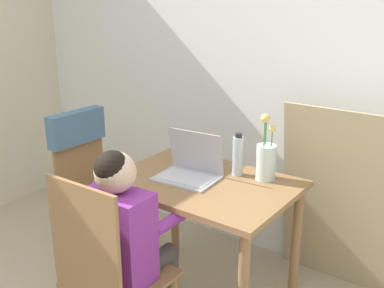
{
  "coord_description": "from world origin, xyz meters",
  "views": [
    {
      "loc": [
        1.01,
        -0.23,
        1.62
      ],
      "look_at": [
        -0.29,
        1.54,
        0.89
      ],
      "focal_mm": 42.0,
      "sensor_mm": 36.0,
      "label": 1
    }
  ],
  "objects_px": {
    "laptop": "(190,167)",
    "chair_occupied": "(108,276)",
    "chair_spare": "(86,163)",
    "water_bottle": "(238,156)",
    "flower_vase": "(266,159)",
    "person_seated": "(127,230)"
  },
  "relations": [
    {
      "from": "water_bottle",
      "to": "person_seated",
      "type": "bearing_deg",
      "value": -102.73
    },
    {
      "from": "person_seated",
      "to": "flower_vase",
      "type": "bearing_deg",
      "value": -113.81
    },
    {
      "from": "flower_vase",
      "to": "water_bottle",
      "type": "relative_size",
      "value": 1.53
    },
    {
      "from": "chair_spare",
      "to": "chair_occupied",
      "type": "bearing_deg",
      "value": -126.3
    },
    {
      "from": "flower_vase",
      "to": "laptop",
      "type": "bearing_deg",
      "value": -147.96
    },
    {
      "from": "laptop",
      "to": "flower_vase",
      "type": "height_order",
      "value": "flower_vase"
    },
    {
      "from": "flower_vase",
      "to": "water_bottle",
      "type": "distance_m",
      "value": 0.15
    },
    {
      "from": "chair_occupied",
      "to": "laptop",
      "type": "bearing_deg",
      "value": -88.24
    },
    {
      "from": "chair_occupied",
      "to": "flower_vase",
      "type": "bearing_deg",
      "value": -110.57
    },
    {
      "from": "chair_spare",
      "to": "water_bottle",
      "type": "distance_m",
      "value": 1.0
    },
    {
      "from": "chair_spare",
      "to": "laptop",
      "type": "height_order",
      "value": "laptop"
    },
    {
      "from": "chair_occupied",
      "to": "laptop",
      "type": "height_order",
      "value": "laptop"
    },
    {
      "from": "laptop",
      "to": "chair_occupied",
      "type": "bearing_deg",
      "value": -92.03
    },
    {
      "from": "person_seated",
      "to": "water_bottle",
      "type": "bearing_deg",
      "value": -103.86
    },
    {
      "from": "laptop",
      "to": "flower_vase",
      "type": "xyz_separation_m",
      "value": [
        0.33,
        0.21,
        0.06
      ]
    },
    {
      "from": "chair_occupied",
      "to": "chair_spare",
      "type": "xyz_separation_m",
      "value": [
        -0.81,
        0.6,
        0.16
      ]
    },
    {
      "from": "chair_spare",
      "to": "person_seated",
      "type": "relative_size",
      "value": 0.93
    },
    {
      "from": "chair_occupied",
      "to": "person_seated",
      "type": "height_order",
      "value": "person_seated"
    },
    {
      "from": "chair_occupied",
      "to": "laptop",
      "type": "distance_m",
      "value": 0.71
    },
    {
      "from": "chair_spare",
      "to": "water_bottle",
      "type": "relative_size",
      "value": 4.11
    },
    {
      "from": "chair_spare",
      "to": "laptop",
      "type": "bearing_deg",
      "value": -86.69
    },
    {
      "from": "chair_occupied",
      "to": "person_seated",
      "type": "distance_m",
      "value": 0.21
    }
  ]
}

